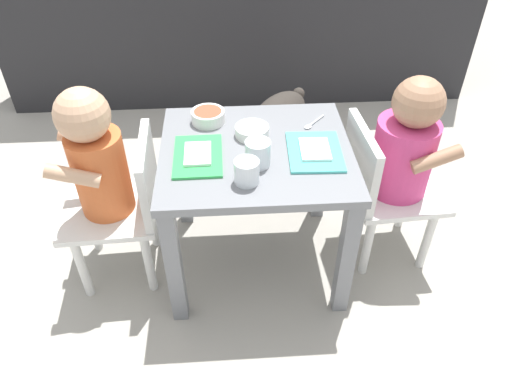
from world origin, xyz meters
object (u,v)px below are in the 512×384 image
(dining_table, at_px, (256,174))
(seated_child_right, at_px, (400,153))
(water_cup_right, at_px, (247,173))
(seated_child_left, at_px, (104,169))
(cereal_bowl_right_side, at_px, (208,116))
(dog, at_px, (275,121))
(food_tray_right, at_px, (315,151))
(water_cup_left, at_px, (257,155))
(food_tray_left, at_px, (198,156))
(veggie_bowl_near, at_px, (252,131))
(spoon_by_left_tray, at_px, (312,123))

(dining_table, relative_size, seated_child_right, 0.84)
(dining_table, relative_size, water_cup_right, 8.26)
(seated_child_left, bearing_deg, cereal_bowl_right_side, 29.36)
(dog, bearing_deg, food_tray_right, -84.60)
(food_tray_right, bearing_deg, water_cup_left, -165.49)
(seated_child_left, xyz_separation_m, water_cup_left, (0.43, -0.06, 0.07))
(seated_child_left, relative_size, food_tray_left, 3.30)
(dining_table, xyz_separation_m, seated_child_left, (-0.43, -0.01, 0.05))
(food_tray_left, xyz_separation_m, veggie_bowl_near, (0.16, 0.10, 0.01))
(water_cup_right, relative_size, spoon_by_left_tray, 0.81)
(water_cup_left, bearing_deg, dining_table, 88.50)
(food_tray_left, height_order, cereal_bowl_right_side, cereal_bowl_right_side)
(veggie_bowl_near, distance_m, spoon_by_left_tray, 0.20)
(food_tray_left, xyz_separation_m, water_cup_left, (0.16, -0.04, 0.03))
(seated_child_right, bearing_deg, cereal_bowl_right_side, 166.89)
(water_cup_left, distance_m, cereal_bowl_right_side, 0.26)
(food_tray_right, height_order, veggie_bowl_near, veggie_bowl_near)
(water_cup_right, bearing_deg, spoon_by_left_tray, 51.30)
(seated_child_right, bearing_deg, water_cup_left, -167.76)
(food_tray_left, relative_size, veggie_bowl_near, 2.02)
(dog, relative_size, spoon_by_left_tray, 4.82)
(seated_child_left, distance_m, food_tray_left, 0.28)
(dining_table, bearing_deg, food_tray_left, -170.03)
(dog, bearing_deg, seated_child_right, -57.62)
(food_tray_right, xyz_separation_m, spoon_by_left_tray, (0.02, 0.15, -0.00))
(spoon_by_left_tray, bearing_deg, dining_table, -146.11)
(seated_child_left, height_order, seated_child_right, seated_child_left)
(dining_table, distance_m, seated_child_right, 0.44)
(food_tray_left, relative_size, food_tray_right, 1.00)
(veggie_bowl_near, distance_m, cereal_bowl_right_side, 0.16)
(dining_table, relative_size, seated_child_left, 0.82)
(dining_table, bearing_deg, seated_child_right, 3.06)
(water_cup_right, bearing_deg, dining_table, 77.10)
(dog, bearing_deg, cereal_bowl_right_side, -123.01)
(dining_table, xyz_separation_m, veggie_bowl_near, (-0.01, 0.07, 0.10))
(water_cup_left, relative_size, cereal_bowl_right_side, 0.71)
(dog, distance_m, water_cup_left, 0.67)
(seated_child_right, height_order, food_tray_right, seated_child_right)
(cereal_bowl_right_side, bearing_deg, food_tray_right, -31.68)
(dog, relative_size, cereal_bowl_right_side, 3.83)
(dining_table, height_order, food_tray_right, food_tray_right)
(seated_child_left, distance_m, veggie_bowl_near, 0.44)
(veggie_bowl_near, bearing_deg, dining_table, -84.27)
(food_tray_left, xyz_separation_m, water_cup_right, (0.13, -0.12, 0.02))
(dining_table, distance_m, water_cup_left, 0.14)
(food_tray_left, bearing_deg, spoon_by_left_tray, 23.57)
(dining_table, bearing_deg, water_cup_left, -91.50)
(seated_child_left, distance_m, dog, 0.80)
(seated_child_left, relative_size, dog, 1.69)
(seated_child_left, distance_m, water_cup_right, 0.43)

